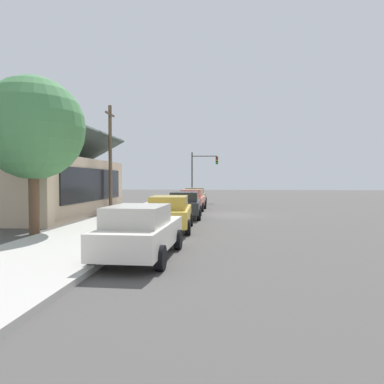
% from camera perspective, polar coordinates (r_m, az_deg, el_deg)
% --- Properties ---
extents(ground_plane, '(120.00, 120.00, 0.00)m').
position_cam_1_polar(ground_plane, '(24.18, 5.63, -3.60)').
color(ground_plane, '#4C4947').
extents(sidewalk_curb, '(60.00, 4.20, 0.16)m').
position_cam_1_polar(sidewalk_curb, '(24.74, -7.47, -3.30)').
color(sidewalk_curb, '#B2AFA8').
rests_on(sidewalk_curb, ground).
extents(car_ivory, '(4.68, 2.06, 1.59)m').
position_cam_1_polar(car_ivory, '(10.87, -8.03, -6.08)').
color(car_ivory, silver).
rests_on(car_ivory, ground).
extents(car_mustard, '(4.98, 2.19, 1.59)m').
position_cam_1_polar(car_mustard, '(16.79, -3.46, -3.23)').
color(car_mustard, gold).
rests_on(car_mustard, ground).
extents(car_charcoal, '(4.57, 2.15, 1.59)m').
position_cam_1_polar(car_charcoal, '(22.19, -1.13, -1.98)').
color(car_charcoal, '#2D3035').
rests_on(car_charcoal, ground).
extents(car_coral, '(4.41, 1.98, 1.59)m').
position_cam_1_polar(car_coral, '(27.88, 0.07, -1.18)').
color(car_coral, '#EA8C75').
rests_on(car_coral, ground).
extents(car_olive, '(4.86, 1.95, 1.59)m').
position_cam_1_polar(car_olive, '(33.37, 0.51, -0.67)').
color(car_olive, olive).
rests_on(car_olive, ground).
extents(storefront_building, '(13.34, 7.14, 5.60)m').
position_cam_1_polar(storefront_building, '(25.69, -22.12, 0.99)').
color(storefront_building, '#CCB293').
rests_on(storefront_building, ground).
extents(shade_tree, '(4.33, 4.33, 6.67)m').
position_cam_1_polar(shade_tree, '(16.99, -23.59, 9.07)').
color(shade_tree, brown).
rests_on(shade_tree, ground).
extents(traffic_light_main, '(0.37, 2.79, 5.20)m').
position_cam_1_polar(traffic_light_main, '(38.26, 1.59, 3.67)').
color(traffic_light_main, '#383833').
rests_on(traffic_light_main, ground).
extents(utility_pole_wooden, '(1.80, 0.24, 7.50)m').
position_cam_1_polar(utility_pole_wooden, '(26.25, -12.65, 5.38)').
color(utility_pole_wooden, brown).
rests_on(utility_pole_wooden, ground).
extents(fire_hydrant_red, '(0.22, 0.22, 0.71)m').
position_cam_1_polar(fire_hydrant_red, '(22.23, -5.20, -2.80)').
color(fire_hydrant_red, red).
rests_on(fire_hydrant_red, sidewalk_curb).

